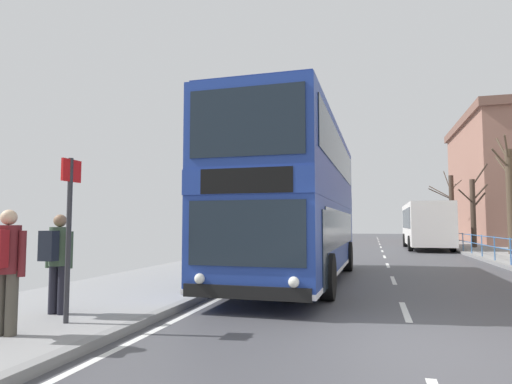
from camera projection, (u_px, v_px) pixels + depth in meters
ground at (365, 342)px, 6.10m from camera, size 15.80×140.00×0.20m
double_decker_bus_main at (297, 201)px, 12.97m from camera, size 2.88×10.54×4.54m
background_bus_far_lane at (426, 224)px, 29.31m from camera, size 2.77×9.38×3.02m
pedestrian_railing_far_kerb at (510, 246)px, 16.42m from camera, size 0.05×31.22×1.02m
pedestrian_with_backpack at (57, 256)px, 7.52m from camera, size 0.54×0.52×1.71m
pedestrian_companion at (5, 262)px, 6.08m from camera, size 0.55×0.57×1.75m
bus_stop_sign_near at (69, 220)px, 6.93m from camera, size 0.08×0.44×2.61m
bare_tree_far_00 at (510, 196)px, 22.57m from camera, size 2.45×2.71×6.23m
bare_tree_far_01 at (474, 210)px, 29.02m from camera, size 2.31×2.22×5.50m
bare_tree_far_02 at (451, 208)px, 36.77m from camera, size 2.51×2.50×6.15m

